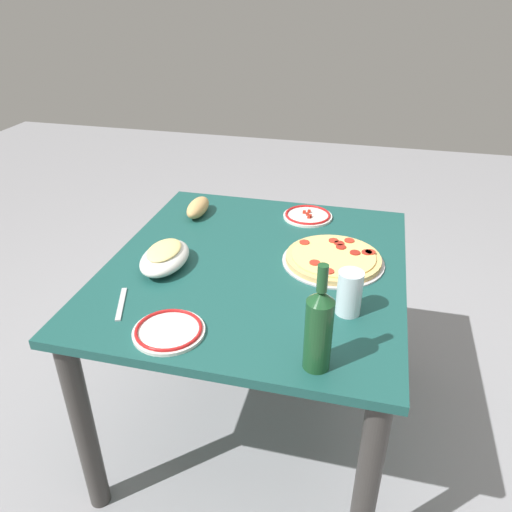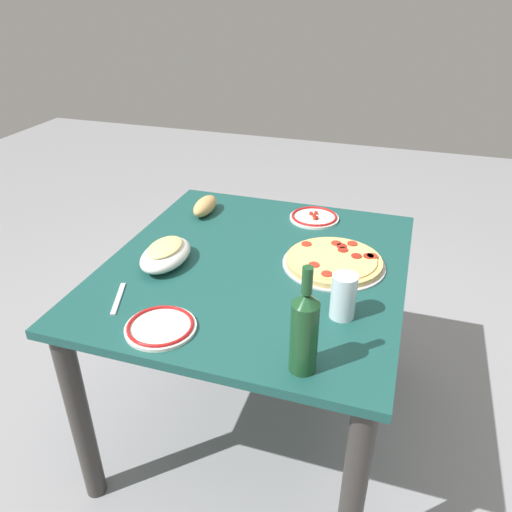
% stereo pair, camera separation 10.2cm
% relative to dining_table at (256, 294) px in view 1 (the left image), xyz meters
% --- Properties ---
extents(ground_plane, '(8.00, 8.00, 0.00)m').
position_rel_dining_table_xyz_m(ground_plane, '(0.00, 0.00, -0.62)').
color(ground_plane, gray).
rests_on(ground_plane, ground).
extents(dining_table, '(1.11, 1.01, 0.75)m').
position_rel_dining_table_xyz_m(dining_table, '(0.00, 0.00, 0.00)').
color(dining_table, '#194C47').
rests_on(dining_table, ground).
extents(pepperoni_pizza, '(0.35, 0.35, 0.03)m').
position_rel_dining_table_xyz_m(pepperoni_pizza, '(0.07, -0.26, 0.14)').
color(pepperoni_pizza, '#B7B7BC').
rests_on(pepperoni_pizza, dining_table).
extents(baked_pasta_dish, '(0.24, 0.15, 0.08)m').
position_rel_dining_table_xyz_m(baked_pasta_dish, '(-0.10, 0.29, 0.17)').
color(baked_pasta_dish, white).
rests_on(baked_pasta_dish, dining_table).
extents(wine_bottle, '(0.07, 0.07, 0.30)m').
position_rel_dining_table_xyz_m(wine_bottle, '(-0.47, -0.27, 0.25)').
color(wine_bottle, '#194723').
rests_on(wine_bottle, dining_table).
extents(water_glass, '(0.07, 0.07, 0.14)m').
position_rel_dining_table_xyz_m(water_glass, '(-0.21, -0.33, 0.19)').
color(water_glass, silver).
rests_on(water_glass, dining_table).
extents(side_plate_near, '(0.20, 0.20, 0.02)m').
position_rel_dining_table_xyz_m(side_plate_near, '(0.42, -0.12, 0.13)').
color(side_plate_near, white).
rests_on(side_plate_near, dining_table).
extents(side_plate_far, '(0.20, 0.20, 0.02)m').
position_rel_dining_table_xyz_m(side_plate_far, '(-0.43, 0.14, 0.13)').
color(side_plate_far, white).
rests_on(side_plate_far, dining_table).
extents(bread_loaf, '(0.18, 0.07, 0.07)m').
position_rel_dining_table_xyz_m(bread_loaf, '(0.33, 0.33, 0.16)').
color(bread_loaf, tan).
rests_on(bread_loaf, dining_table).
extents(fork_right, '(0.16, 0.07, 0.00)m').
position_rel_dining_table_xyz_m(fork_right, '(-0.34, 0.34, 0.13)').
color(fork_right, '#B7B7BC').
rests_on(fork_right, dining_table).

